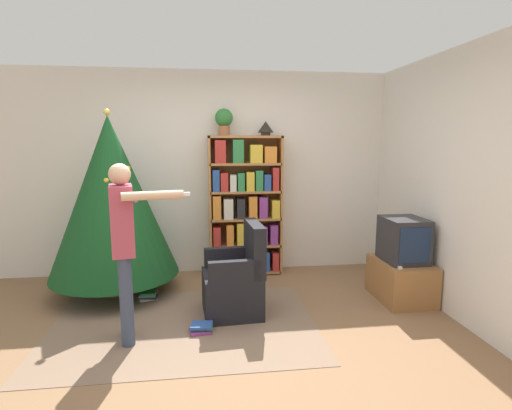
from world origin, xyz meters
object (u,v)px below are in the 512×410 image
Objects in this scene: bookshelf at (245,207)px; christmas_tree at (112,197)px; potted_plant at (224,120)px; table_lamp at (266,128)px; armchair at (236,282)px; television at (404,240)px; standing_person at (124,239)px.

christmas_tree is (-1.53, -0.49, 0.23)m from bookshelf.
table_lamp is at bearing -0.00° from potted_plant.
potted_plant is at bearing 177.94° from bookshelf.
armchair is at bearing -111.43° from table_lamp.
potted_plant reaches higher than television.
television is 3.22m from christmas_tree.
standing_person is (-2.78, -0.56, 0.24)m from television.
potted_plant is at bearing 149.26° from television.
christmas_tree is at bearing -164.59° from table_lamp.
table_lamp is (-1.33, 1.10, 1.21)m from television.
potted_plant is at bearing 21.23° from christmas_tree.
television is 0.23× the size of christmas_tree.
christmas_tree is 1.69m from armchair.
christmas_tree is (-3.13, 0.61, 0.43)m from television.
bookshelf is 3.69× the size of television.
bookshelf is 2.04m from standing_person.
potted_plant reaches higher than table_lamp.
table_lamp reaches higher than standing_person.
television is at bearing -34.41° from bookshelf.
bookshelf is 1.13m from potted_plant.
bookshelf is 8.91× the size of table_lamp.
bookshelf is 1.16× the size of standing_person.
standing_person is at bearing -131.03° from table_lamp.
christmas_tree is 10.30× the size of table_lamp.
standing_person reaches higher than television.
potted_plant reaches higher than armchair.
television is at bearing 89.92° from armchair.
potted_plant is (0.93, 1.67, 1.07)m from standing_person.
table_lamp is (1.80, 0.50, 0.78)m from christmas_tree.
christmas_tree is 6.26× the size of potted_plant.
christmas_tree reaches higher than standing_person.
armchair is at bearing 102.82° from standing_person.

